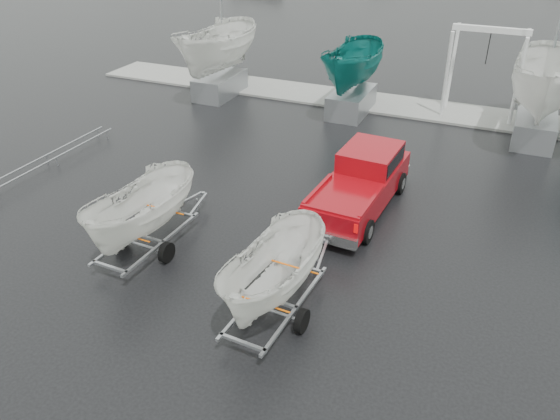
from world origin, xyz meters
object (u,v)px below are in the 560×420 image
object	(u,v)px
pickup_truck	(363,180)
boat_hoist	(486,60)
trailer_parked	(137,169)
trailer_hitched	(275,227)

from	to	relation	value
pickup_truck	boat_hoist	world-z (taller)	boat_hoist
trailer_parked	boat_hoist	xyz separation A→B (m)	(7.48, 15.43, 0.01)
trailer_hitched	pickup_truck	bearing A→B (deg)	90.00
pickup_truck	trailer_parked	size ratio (longest dim) A/B	1.15
pickup_truck	boat_hoist	size ratio (longest dim) A/B	1.36
trailer_hitched	trailer_parked	distance (m)	4.70
trailer_parked	pickup_truck	bearing A→B (deg)	48.11
trailer_parked	boat_hoist	world-z (taller)	trailer_parked
pickup_truck	trailer_hitched	size ratio (longest dim) A/B	1.18
pickup_truck	trailer_hitched	bearing A→B (deg)	-90.00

